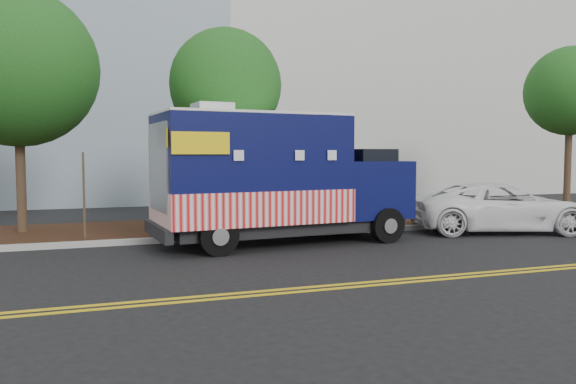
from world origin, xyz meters
name	(u,v)px	position (x,y,z in m)	size (l,w,h in m)	color
ground	(266,246)	(0.00, 0.00, 0.00)	(120.00, 120.00, 0.00)	black
curb	(251,236)	(0.00, 1.40, 0.07)	(120.00, 0.18, 0.15)	#9E9E99
mulch_strip	(233,226)	(0.00, 3.50, 0.07)	(120.00, 4.00, 0.15)	black
centerline_near	(338,285)	(0.00, -4.45, 0.01)	(120.00, 0.10, 0.01)	gold
centerline_far	(344,288)	(0.00, -4.70, 0.01)	(120.00, 0.10, 0.01)	gold
tree_a	(17,68)	(-6.04, 3.77, 4.73)	(4.39, 4.39, 6.94)	#38281C
tree_b	(226,85)	(-0.33, 2.99, 4.39)	(3.33, 3.33, 6.08)	#38281C
tree_d	(570,92)	(13.25, 3.37, 4.73)	(3.40, 3.40, 6.44)	#38281C
sign_post	(84,198)	(-4.36, 1.84, 1.20)	(0.06, 0.06, 2.40)	#473828
food_truck	(272,182)	(0.28, 0.38, 1.63)	(7.04, 3.16, 3.61)	black
white_car	(501,207)	(7.47, 0.21, 0.74)	(2.45, 5.31, 1.48)	white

